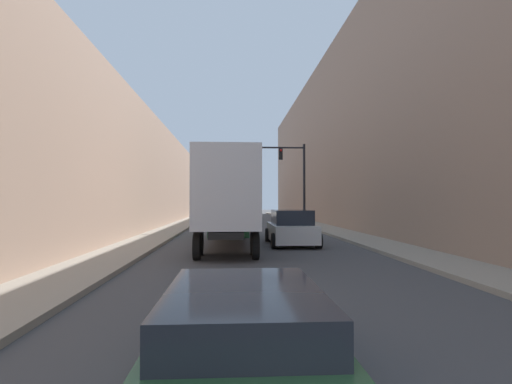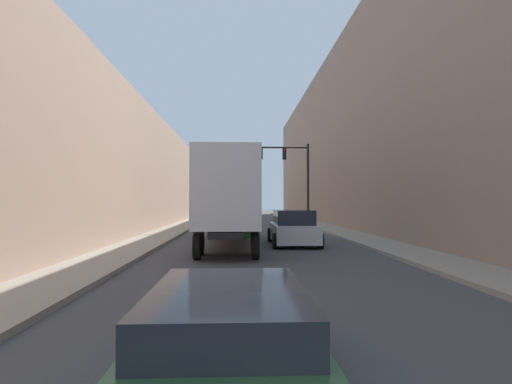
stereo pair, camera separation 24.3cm
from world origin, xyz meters
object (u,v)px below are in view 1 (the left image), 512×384
Objects in this scene: suv_car at (291,228)px; traffic_signal_gantry at (288,170)px; sedan_car at (243,337)px; semi_truck at (228,197)px.

traffic_signal_gantry is (1.61, 12.36, 3.80)m from suv_car.
sedan_car is 0.69× the size of traffic_signal_gantry.
semi_truck is 13.47m from traffic_signal_gantry.
traffic_signal_gantry reaches higher than sedan_car.
semi_truck is at bearing -178.90° from suv_car.
suv_car is at bearing -97.43° from traffic_signal_gantry.
sedan_car is 1.03× the size of suv_car.
semi_truck is at bearing 91.28° from sedan_car.
sedan_car is at bearing -100.60° from suv_car.
traffic_signal_gantry is at bearing 69.31° from semi_truck.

